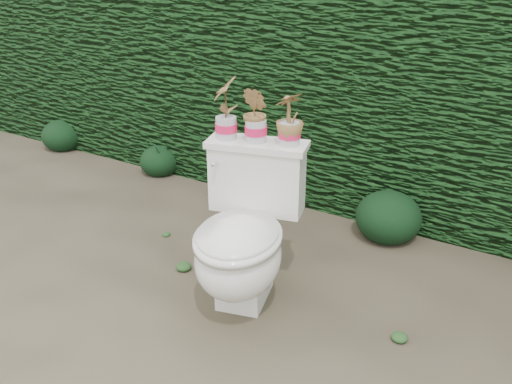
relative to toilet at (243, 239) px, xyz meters
The scene contains 10 objects.
ground 0.37m from the toilet, behind, with size 60.00×60.00×0.00m, color brown.
hedge 1.67m from the toilet, 93.20° to the left, with size 8.00×1.00×1.60m, color #194617.
toilet is the anchor object (origin of this frame).
potted_plant_left 0.64m from the toilet, 137.90° to the left, with size 0.16×0.11×0.30m, color #397F27.
potted_plant_center 0.60m from the toilet, 105.74° to the left, with size 0.14×0.12×0.26m, color #397F27.
potted_plant_right 0.61m from the toilet, 70.22° to the left, with size 0.14×0.14×0.24m, color #397F27.
liriope_clump_0 2.75m from the toilet, 156.32° to the left, with size 0.35×0.35×0.28m, color black.
liriope_clump_1 1.83m from the toilet, 142.66° to the left, with size 0.31×0.31×0.25m, color black.
liriope_clump_2 1.22m from the toilet, 118.04° to the left, with size 0.42×0.42×0.34m, color black.
liriope_clump_3 1.11m from the toilet, 67.81° to the left, with size 0.40×0.40×0.32m, color black.
Camera 1 is at (1.37, -2.06, 1.73)m, focal length 40.00 mm.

